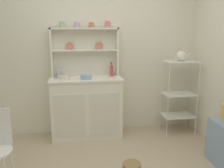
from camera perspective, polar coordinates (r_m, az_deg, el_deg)
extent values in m
cube|color=silver|center=(3.77, -3.85, 7.25)|extent=(3.84, 0.05, 2.50)
cube|color=white|center=(3.67, -6.04, -5.61)|extent=(1.04, 0.42, 0.92)
cube|color=silver|center=(3.48, -9.95, -7.57)|extent=(0.43, 0.01, 0.64)
cube|color=silver|center=(3.51, -1.75, -7.24)|extent=(0.43, 0.01, 0.64)
cube|color=white|center=(3.56, -6.21, 1.22)|extent=(1.07, 0.45, 0.02)
cube|color=silver|center=(3.70, -6.50, 7.53)|extent=(0.99, 0.02, 0.73)
cube|color=white|center=(3.63, -14.17, 7.13)|extent=(0.02, 0.18, 0.73)
cube|color=white|center=(3.67, 1.19, 7.58)|extent=(0.02, 0.18, 0.73)
cube|color=white|center=(3.62, -6.46, 7.99)|extent=(0.95, 0.16, 0.02)
cube|color=white|center=(3.60, -6.59, 12.98)|extent=(0.99, 0.18, 0.02)
cylinder|color=#C67556|center=(3.65, -9.99, 8.86)|extent=(0.11, 0.03, 0.11)
cylinder|color=#C67556|center=(3.66, -3.05, 9.06)|extent=(0.11, 0.03, 0.11)
cylinder|color=silver|center=(3.67, 13.24, -3.99)|extent=(0.01, 0.01, 1.15)
cylinder|color=silver|center=(3.87, 19.68, -3.55)|extent=(0.01, 0.01, 1.15)
cylinder|color=silver|center=(3.94, 11.57, -2.72)|extent=(0.01, 0.01, 1.15)
cylinder|color=silver|center=(4.13, 17.65, -2.38)|extent=(0.01, 0.01, 1.15)
cube|color=silver|center=(3.78, 16.10, 5.17)|extent=(0.49, 0.33, 0.01)
cube|color=silver|center=(3.88, 15.63, -2.33)|extent=(0.49, 0.33, 0.01)
cube|color=silver|center=(3.98, 15.33, -7.21)|extent=(0.49, 0.33, 0.01)
cylinder|color=white|center=(2.87, -22.49, -17.23)|extent=(0.01, 0.01, 0.45)
cylinder|color=#9EB78E|center=(3.61, -11.86, 13.64)|extent=(0.08, 0.08, 0.08)
torus|color=#9EB78E|center=(3.60, -11.06, 13.75)|extent=(0.01, 0.05, 0.05)
cylinder|color=#B79ECC|center=(3.60, -8.38, 13.74)|extent=(0.08, 0.08, 0.08)
torus|color=#B79ECC|center=(3.60, -7.60, 13.83)|extent=(0.01, 0.05, 0.05)
cylinder|color=#C67556|center=(3.61, -4.96, 13.80)|extent=(0.07, 0.07, 0.08)
torus|color=#C67556|center=(3.61, -4.21, 13.87)|extent=(0.01, 0.04, 0.04)
cylinder|color=#D17A84|center=(3.64, -1.16, 13.98)|extent=(0.07, 0.07, 0.09)
torus|color=#D17A84|center=(3.64, -0.42, 14.05)|extent=(0.01, 0.05, 0.05)
cylinder|color=silver|center=(3.47, -11.28, 1.43)|extent=(0.15, 0.15, 0.05)
cylinder|color=#8EB2D1|center=(3.47, -6.16, 1.66)|extent=(0.16, 0.16, 0.06)
cylinder|color=#B74C47|center=(3.66, -0.14, 3.08)|extent=(0.05, 0.05, 0.16)
cylinder|color=#B74C47|center=(3.64, -0.14, 4.66)|extent=(0.02, 0.02, 0.05)
cylinder|color=#4C382D|center=(3.64, -0.14, 5.12)|extent=(0.03, 0.03, 0.01)
cylinder|color=#B2B7C6|center=(3.62, -12.52, 2.28)|extent=(0.08, 0.08, 0.11)
cylinder|color=silver|center=(3.63, -12.66, 3.54)|extent=(0.03, 0.01, 0.18)
ellipsoid|color=silver|center=(3.62, -12.73, 5.02)|extent=(0.02, 0.01, 0.01)
cylinder|color=silver|center=(3.59, -12.87, 3.50)|extent=(0.03, 0.03, 0.18)
ellipsoid|color=silver|center=(3.58, -12.95, 5.05)|extent=(0.02, 0.01, 0.01)
cylinder|color=silver|center=(3.63, -12.80, 3.44)|extent=(0.02, 0.02, 0.17)
ellipsoid|color=silver|center=(3.62, -12.87, 4.83)|extent=(0.02, 0.01, 0.01)
sphere|color=white|center=(3.77, 16.17, 6.41)|extent=(0.15, 0.15, 0.15)
sphere|color=silver|center=(3.77, 16.26, 7.71)|extent=(0.02, 0.02, 0.02)
cylinder|color=white|center=(3.82, 17.64, 6.56)|extent=(0.09, 0.02, 0.07)
torus|color=white|center=(3.74, 14.94, 6.42)|extent=(0.01, 0.10, 0.10)
cylinder|color=#DBB760|center=(3.22, 25.17, -6.05)|extent=(0.09, 0.09, 0.20)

